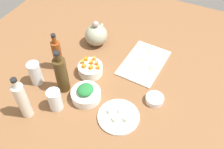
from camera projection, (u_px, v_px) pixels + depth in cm
name	position (u px, v px, depth cm)	size (l,w,h in cm)	color
tabletop	(112.00, 82.00, 134.79)	(190.00, 190.00, 3.00)	brown
cutting_board	(144.00, 63.00, 142.24)	(32.05, 21.26, 1.00)	silver
plate_tofu	(119.00, 117.00, 117.61)	(20.09, 20.09, 1.20)	white
bowl_greens	(86.00, 95.00, 123.98)	(14.94, 14.94, 5.03)	white
bowl_carrots	(91.00, 69.00, 135.69)	(13.42, 13.42, 5.73)	white
bowl_small_side	(155.00, 99.00, 123.37)	(9.08, 9.08, 3.13)	white
teapot	(96.00, 35.00, 149.83)	(15.69, 13.69, 16.38)	#999D86
bottle_0	(61.00, 74.00, 122.02)	(6.21, 6.21, 25.80)	#443015
bottle_1	(22.00, 100.00, 111.54)	(5.41, 5.41, 25.24)	silver
bottle_2	(57.00, 55.00, 133.51)	(4.91, 4.91, 23.34)	brown
drinking_glass_0	(55.00, 100.00, 117.81)	(6.67, 6.67, 11.73)	white
drinking_glass_1	(35.00, 73.00, 128.35)	(6.48, 6.48, 13.30)	white
carrot_cube_0	(84.00, 66.00, 131.92)	(1.80, 1.80, 1.80)	orange
carrot_cube_1	(97.00, 63.00, 133.29)	(1.80, 1.80, 1.80)	orange
carrot_cube_2	(86.00, 59.00, 135.58)	(1.80, 1.80, 1.80)	orange
carrot_cube_3	(91.00, 67.00, 131.28)	(1.80, 1.80, 1.80)	orange
carrot_cube_4	(98.00, 67.00, 131.24)	(1.80, 1.80, 1.80)	orange
carrot_cube_5	(91.00, 62.00, 133.77)	(1.80, 1.80, 1.80)	orange
carrot_cube_6	(94.00, 58.00, 135.83)	(1.80, 1.80, 1.80)	orange
carrot_cube_7	(82.00, 62.00, 133.95)	(1.80, 1.80, 1.80)	orange
chopped_greens_mound	(85.00, 90.00, 120.84)	(8.52, 7.97, 3.47)	#237235
tofu_cube_0	(110.00, 111.00, 117.68)	(2.20, 2.20, 2.20)	white
tofu_cube_1	(126.00, 119.00, 114.90)	(2.20, 2.20, 2.20)	white
tofu_cube_2	(115.00, 119.00, 114.83)	(2.20, 2.20, 2.20)	white
tofu_cube_3	(121.00, 110.00, 117.96)	(2.20, 2.20, 2.20)	white
dumpling_0	(141.00, 66.00, 138.08)	(5.25, 4.47, 2.48)	beige
dumpling_1	(145.00, 59.00, 142.06)	(5.36, 5.34, 2.13)	beige
dumpling_2	(150.00, 49.00, 147.25)	(5.39, 4.60, 2.73)	beige
dumpling_3	(152.00, 68.00, 136.77)	(4.69, 4.20, 2.80)	beige
dumpling_4	(140.00, 48.00, 148.27)	(5.29, 4.51, 2.51)	beige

